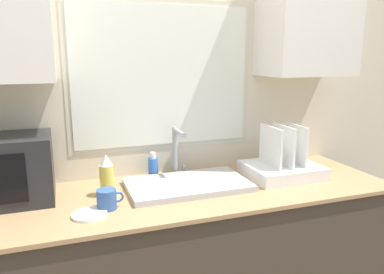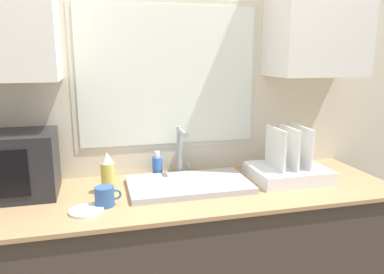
# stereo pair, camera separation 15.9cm
# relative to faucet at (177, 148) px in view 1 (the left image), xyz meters

# --- Properties ---
(countertop) EXTENTS (2.19, 0.68, 0.90)m
(countertop) POSITION_rel_faucet_xyz_m (-0.05, -0.23, -0.61)
(countertop) COLOR #42382D
(countertop) RESTS_ON ground_plane
(wall_back) EXTENTS (6.00, 0.38, 2.60)m
(wall_back) POSITION_rel_faucet_xyz_m (-0.05, 0.09, 0.35)
(wall_back) COLOR beige
(wall_back) RESTS_ON ground_plane
(sink_basin) EXTENTS (0.62, 0.36, 0.03)m
(sink_basin) POSITION_rel_faucet_xyz_m (-0.00, -0.19, -0.15)
(sink_basin) COLOR #B2B2B7
(sink_basin) RESTS_ON countertop
(faucet) EXTENTS (0.08, 0.17, 0.28)m
(faucet) POSITION_rel_faucet_xyz_m (0.00, 0.00, 0.00)
(faucet) COLOR #99999E
(faucet) RESTS_ON countertop
(microwave) EXTENTS (0.42, 0.31, 0.31)m
(microwave) POSITION_rel_faucet_xyz_m (-0.85, -0.09, -0.01)
(microwave) COLOR #232326
(microwave) RESTS_ON countertop
(dish_rack) EXTENTS (0.39, 0.33, 0.29)m
(dish_rack) POSITION_rel_faucet_xyz_m (0.55, -0.20, -0.11)
(dish_rack) COLOR white
(dish_rack) RESTS_ON countertop
(spray_bottle) EXTENTS (0.07, 0.07, 0.21)m
(spray_bottle) POSITION_rel_faucet_xyz_m (-0.41, -0.17, -0.06)
(spray_bottle) COLOR #D8CC4C
(spray_bottle) RESTS_ON countertop
(soap_bottle) EXTENTS (0.06, 0.06, 0.14)m
(soap_bottle) POSITION_rel_faucet_xyz_m (-0.13, 0.03, -0.10)
(soap_bottle) COLOR blue
(soap_bottle) RESTS_ON countertop
(mug_near_sink) EXTENTS (0.12, 0.09, 0.09)m
(mug_near_sink) POSITION_rel_faucet_xyz_m (-0.43, -0.33, -0.12)
(mug_near_sink) COLOR #335999
(mug_near_sink) RESTS_ON countertop
(small_plate) EXTENTS (0.15, 0.15, 0.01)m
(small_plate) POSITION_rel_faucet_xyz_m (-0.51, -0.38, -0.16)
(small_plate) COLOR white
(small_plate) RESTS_ON countertop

